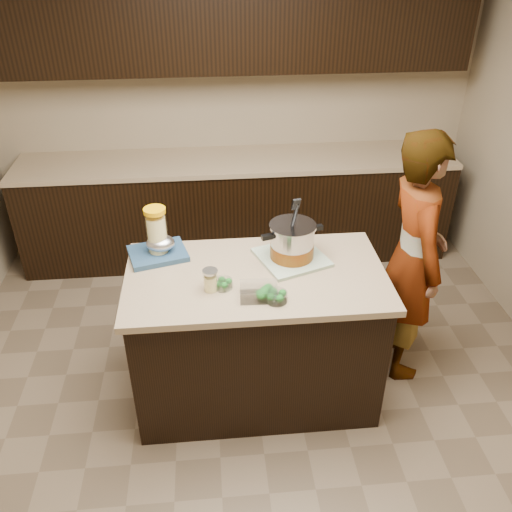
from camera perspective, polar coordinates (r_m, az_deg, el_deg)
The scene contains 13 objects.
ground_plane at distance 3.60m, azimuth 0.00°, elevation -13.84°, with size 4.00×4.00×0.00m, color brown.
room_shell at distance 2.65m, azimuth 0.00°, elevation 12.81°, with size 4.04×4.04×2.72m.
back_cabinets at distance 4.55m, azimuth -2.11°, elevation 10.87°, with size 3.60×0.63×2.33m.
island at distance 3.29m, azimuth 0.00°, elevation -8.38°, with size 1.46×0.81×0.90m.
dish_towel at distance 3.15m, azimuth 3.76°, elevation -0.16°, with size 0.36×0.36×0.02m, color #5A8459.
stock_pot at distance 3.10m, azimuth 3.82°, elevation 1.37°, with size 0.37×0.33×0.38m.
lemonade_pitcher at distance 3.16m, azimuth -10.37°, elevation 2.25°, with size 0.16×0.16×0.30m.
mason_jar at distance 2.87m, azimuth -4.81°, elevation -2.61°, with size 0.11×0.11×0.13m.
broccoli_tub_left at distance 2.91m, azimuth -3.48°, elevation -2.98°, with size 0.12×0.12×0.05m.
broccoli_tub_right at distance 2.81m, azimuth 2.18°, elevation -4.35°, with size 0.12×0.12×0.05m.
broccoli_tub_rect at distance 2.83m, azimuth 0.28°, elevation -3.82°, with size 0.20×0.15×0.07m.
blue_tray at distance 3.21m, azimuth -10.17°, elevation 0.67°, with size 0.38×0.33×0.12m.
person at distance 3.44m, azimuth 16.14°, elevation -0.25°, with size 0.60×0.39×1.64m, color gray.
Camera 1 is at (-0.24, -2.49, 2.60)m, focal length 38.00 mm.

